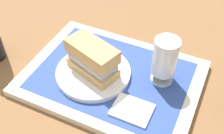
{
  "coord_description": "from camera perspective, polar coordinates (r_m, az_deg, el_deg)",
  "views": [
    {
      "loc": [
        0.22,
        -0.46,
        0.55
      ],
      "look_at": [
        0.0,
        0.0,
        0.05
      ],
      "focal_mm": 46.0,
      "sensor_mm": 36.0,
      "label": 1
    }
  ],
  "objects": [
    {
      "name": "ground_plane",
      "position": [
        0.75,
        0.0,
        -2.72
      ],
      "size": [
        3.0,
        3.0,
        0.0
      ],
      "primitive_type": "plane",
      "color": "brown"
    },
    {
      "name": "tray",
      "position": [
        0.74,
        0.0,
        -2.2
      ],
      "size": [
        0.44,
        0.32,
        0.02
      ],
      "primitive_type": "cube",
      "color": "beige",
      "rests_on": "ground_plane"
    },
    {
      "name": "placemat",
      "position": [
        0.74,
        0.0,
        -1.63
      ],
      "size": [
        0.38,
        0.27,
        0.0
      ],
      "primitive_type": "cube",
      "color": "#2D4793",
      "rests_on": "tray"
    },
    {
      "name": "plate",
      "position": [
        0.73,
        -3.73,
        -1.13
      ],
      "size": [
        0.19,
        0.19,
        0.01
      ],
      "primitive_type": "cylinder",
      "color": "white",
      "rests_on": "placemat"
    },
    {
      "name": "sandwich",
      "position": [
        0.7,
        -3.72,
        1.62
      ],
      "size": [
        0.14,
        0.1,
        0.08
      ],
      "rotation": [
        0.0,
        0.0,
        -0.32
      ],
      "color": "tan",
      "rests_on": "plate"
    },
    {
      "name": "beer_glass",
      "position": [
        0.69,
        10.43,
        1.41
      ],
      "size": [
        0.06,
        0.06,
        0.12
      ],
      "color": "silver",
      "rests_on": "placemat"
    },
    {
      "name": "napkin_folded",
      "position": [
        0.66,
        4.0,
        -8.49
      ],
      "size": [
        0.09,
        0.07,
        0.01
      ],
      "primitive_type": "cube",
      "color": "white",
      "rests_on": "placemat"
    }
  ]
}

